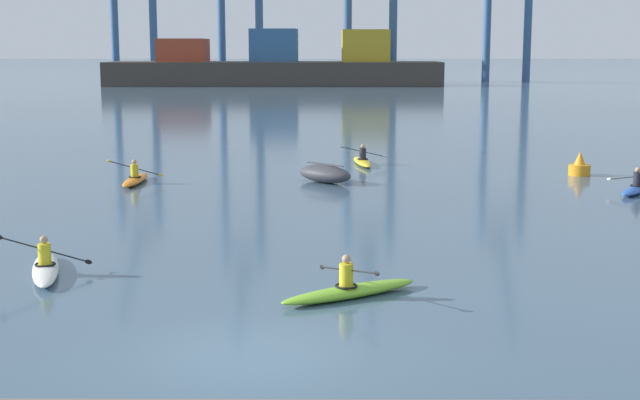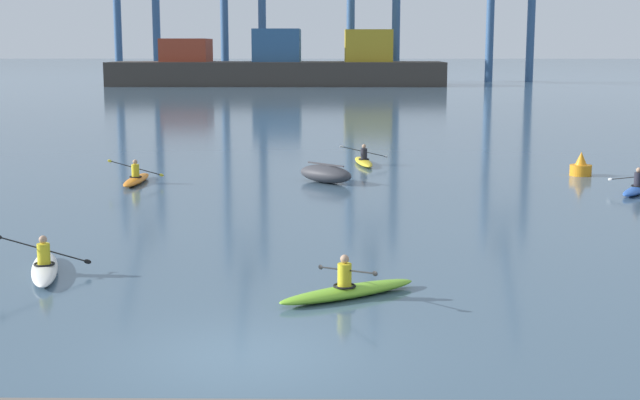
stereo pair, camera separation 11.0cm
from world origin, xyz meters
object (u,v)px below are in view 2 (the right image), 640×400
kayak_blue (638,188)px  kayak_white (45,267)px  container_barge (280,66)px  channel_buoy (581,167)px  kayak_yellow (364,161)px  kayak_orange (136,179)px  capsized_dinghy (326,174)px  kayak_lime (348,290)px

kayak_blue → kayak_white: (-18.11, -12.18, -0.00)m
container_barge → kayak_blue: 95.34m
channel_buoy → kayak_yellow: (-8.95, 3.36, -0.19)m
kayak_white → kayak_orange: kayak_white is taller
channel_buoy → kayak_blue: (0.88, -4.50, -0.19)m
channel_buoy → kayak_blue: channel_buoy is taller
capsized_dinghy → kayak_lime: size_ratio=0.83×
channel_buoy → kayak_orange: size_ratio=0.29×
kayak_orange → channel_buoy: bearing=7.4°
capsized_dinghy → kayak_white: (-6.57, -14.58, -0.18)m
capsized_dinghy → kayak_orange: (-7.48, -0.24, -0.18)m
kayak_orange → kayak_blue: bearing=-6.5°
capsized_dinghy → kayak_orange: 7.49m
capsized_dinghy → channel_buoy: size_ratio=2.64×
container_barge → capsized_dinghy: 91.40m
kayak_blue → capsized_dinghy: bearing=168.3°
container_barge → kayak_blue: size_ratio=14.61×
kayak_blue → kayak_white: bearing=-146.1°
kayak_blue → kayak_yellow: (-9.84, 7.86, 0.00)m
container_barge → kayak_yellow: (8.61, -85.65, -2.44)m
capsized_dinghy → kayak_blue: kayak_blue is taller
kayak_yellow → kayak_lime: same height
kayak_blue → kayak_orange: kayak_orange is taller
kayak_blue → kayak_white: size_ratio=0.92×
channel_buoy → kayak_lime: channel_buoy is taller
kayak_white → kayak_orange: 14.37m
capsized_dinghy → channel_buoy: bearing=11.2°
kayak_orange → kayak_lime: size_ratio=1.07×
capsized_dinghy → kayak_white: size_ratio=0.77×
container_barge → kayak_lime: size_ratio=14.49×
kayak_orange → kayak_lime: bearing=-63.7°
capsized_dinghy → kayak_blue: bearing=-11.7°
channel_buoy → container_barge: bearing=101.2°
container_barge → kayak_white: bearing=-89.8°
kayak_white → capsized_dinghy: bearing=65.7°
container_barge → kayak_lime: (7.47, -107.60, -2.44)m
kayak_orange → kayak_yellow: bearing=31.8°
channel_buoy → kayak_lime: (-10.09, -18.59, -0.19)m
kayak_yellow → kayak_lime: size_ratio=1.08×
capsized_dinghy → kayak_lime: kayak_lime is taller
kayak_lime → kayak_blue: bearing=52.1°
capsized_dinghy → kayak_lime: 16.50m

